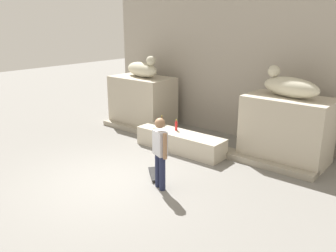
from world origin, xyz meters
TOP-DOWN VIEW (x-y plane):
  - ground_plane at (0.00, 0.00)m, footprint 40.00×40.00m
  - facade_wall at (0.00, 5.23)m, footprint 9.22×0.60m
  - pedestal_left at (-2.65, 3.87)m, footprint 2.21×1.34m
  - pedestal_right at (2.65, 3.87)m, footprint 2.21×1.34m
  - statue_reclining_left at (-2.62, 3.87)m, footprint 1.68×0.89m
  - statue_reclining_right at (2.62, 3.88)m, footprint 1.68×0.89m
  - ledge_block at (0.00, 2.65)m, footprint 2.80×0.73m
  - skater at (1.13, 0.44)m, footprint 0.51×0.31m
  - skateboard at (0.60, 0.82)m, footprint 0.74×0.68m
  - bottle_red at (-0.23, 2.76)m, footprint 0.08×0.08m
  - bottle_brown at (-0.91, 2.90)m, footprint 0.07×0.07m
  - stair_step at (0.00, 3.19)m, footprint 7.52×0.50m

SIDE VIEW (x-z plane):
  - ground_plane at x=0.00m, z-range 0.00..0.00m
  - skateboard at x=0.60m, z-range 0.02..0.10m
  - stair_step at x=0.00m, z-range 0.00..0.16m
  - ledge_block at x=0.00m, z-range 0.00..0.55m
  - bottle_brown at x=-0.91m, z-range 0.52..0.83m
  - bottle_red at x=-0.23m, z-range 0.52..0.85m
  - pedestal_left at x=-2.65m, z-range 0.00..1.77m
  - pedestal_right at x=2.65m, z-range 0.00..1.77m
  - skater at x=1.13m, z-range 0.09..1.76m
  - statue_reclining_left at x=-2.62m, z-range 1.66..2.44m
  - statue_reclining_right at x=2.62m, z-range 1.66..2.44m
  - facade_wall at x=0.00m, z-range 0.00..5.76m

